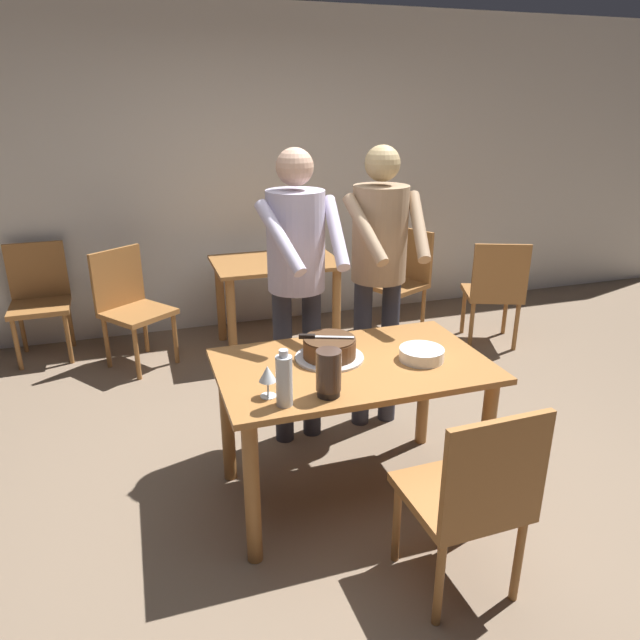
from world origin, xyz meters
TOP-DOWN VIEW (x-y plane):
  - ground_plane at (0.00, 0.00)m, footprint 14.00×14.00m
  - back_wall at (0.00, 2.74)m, footprint 10.00×0.12m
  - main_dining_table at (0.00, 0.00)m, footprint 1.31×0.79m
  - cake_on_platter at (-0.09, 0.08)m, footprint 0.34×0.34m
  - cake_knife at (-0.16, 0.11)m, footprint 0.26×0.12m
  - plate_stack at (0.33, -0.07)m, footprint 0.22×0.22m
  - wine_glass_near at (-0.47, -0.20)m, footprint 0.08×0.08m
  - water_bottle at (-0.42, -0.30)m, footprint 0.07×0.07m
  - hurricane_lamp at (-0.22, -0.28)m, footprint 0.11×0.11m
  - person_cutting_cake at (-0.10, 0.61)m, footprint 0.47×0.56m
  - person_standing_beside at (0.41, 0.64)m, footprint 0.47×0.56m
  - chair_near_side at (0.21, -0.77)m, footprint 0.45×0.45m
  - background_table at (0.12, 2.04)m, footprint 1.00×0.70m
  - background_chair_0 at (1.26, 2.06)m, footprint 0.59×0.59m
  - background_chair_1 at (-1.02, 2.05)m, footprint 0.61×0.61m
  - background_chair_2 at (-1.71, 2.45)m, footprint 0.45×0.45m
  - background_chair_3 at (1.83, 1.50)m, footprint 0.57×0.57m

SIDE VIEW (x-z plane):
  - ground_plane at x=0.00m, z-range 0.00..0.00m
  - chair_near_side at x=0.21m, z-range 0.04..0.94m
  - background_chair_0 at x=1.26m, z-range 0.04..0.94m
  - background_chair_1 at x=-1.02m, z-range 0.04..0.94m
  - background_chair_2 at x=-1.71m, z-range 0.04..0.94m
  - background_chair_3 at x=1.83m, z-range 0.04..0.94m
  - background_table at x=0.12m, z-range 0.21..0.95m
  - main_dining_table at x=0.00m, z-range 0.24..0.99m
  - plate_stack at x=0.33m, z-range 0.75..0.81m
  - cake_on_platter at x=-0.09m, z-range 0.75..0.86m
  - wine_glass_near at x=-0.47m, z-range 0.78..0.92m
  - hurricane_lamp at x=-0.22m, z-range 0.75..0.96m
  - water_bottle at x=-0.42m, z-range 0.74..0.99m
  - cake_knife at x=-0.16m, z-range 0.86..0.88m
  - person_cutting_cake at x=-0.10m, z-range 0.22..1.94m
  - person_standing_beside at x=0.41m, z-range 0.22..1.94m
  - back_wall at x=0.00m, z-range 0.00..2.70m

